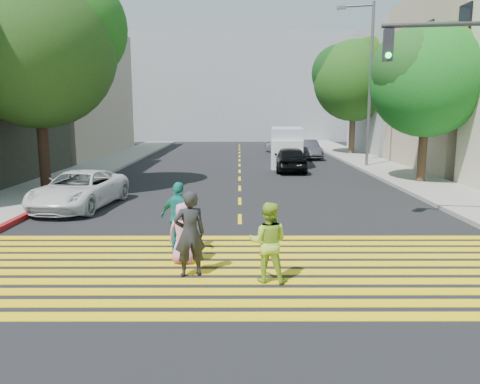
{
  "coord_description": "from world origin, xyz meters",
  "views": [
    {
      "loc": [
        -0.02,
        -8.56,
        3.41
      ],
      "look_at": [
        0.0,
        3.0,
        1.4
      ],
      "focal_mm": 35.0,
      "sensor_mm": 36.0,
      "label": 1
    }
  ],
  "objects_px": {
    "silver_car": "(279,146)",
    "white_sedan": "(79,190)",
    "dark_car_near": "(290,159)",
    "pedestrian_child": "(183,233)",
    "dark_car_parked": "(307,149)",
    "pedestrian_man": "(190,234)",
    "pedestrian_extra": "(179,217)",
    "tree_left": "(38,40)",
    "tree_right_near": "(428,75)",
    "tree_right_far": "(355,76)",
    "pedestrian_woman": "(268,242)",
    "white_van": "(286,148)"
  },
  "relations": [
    {
      "from": "silver_car",
      "to": "white_sedan",
      "type": "bearing_deg",
      "value": 58.47
    },
    {
      "from": "dark_car_near",
      "to": "silver_car",
      "type": "bearing_deg",
      "value": -91.04
    },
    {
      "from": "pedestrian_child",
      "to": "dark_car_parked",
      "type": "height_order",
      "value": "pedestrian_child"
    },
    {
      "from": "pedestrian_man",
      "to": "dark_car_parked",
      "type": "bearing_deg",
      "value": -120.33
    },
    {
      "from": "pedestrian_man",
      "to": "pedestrian_extra",
      "type": "relative_size",
      "value": 1.05
    },
    {
      "from": "silver_car",
      "to": "tree_left",
      "type": "bearing_deg",
      "value": 49.3
    },
    {
      "from": "tree_right_near",
      "to": "tree_right_far",
      "type": "bearing_deg",
      "value": 89.09
    },
    {
      "from": "tree_right_near",
      "to": "pedestrian_extra",
      "type": "bearing_deg",
      "value": -133.1
    },
    {
      "from": "white_sedan",
      "to": "silver_car",
      "type": "distance_m",
      "value": 23.68
    },
    {
      "from": "tree_left",
      "to": "pedestrian_extra",
      "type": "xyz_separation_m",
      "value": [
        6.65,
        -8.56,
        -5.36
      ]
    },
    {
      "from": "white_sedan",
      "to": "dark_car_parked",
      "type": "relative_size",
      "value": 1.15
    },
    {
      "from": "silver_car",
      "to": "dark_car_parked",
      "type": "height_order",
      "value": "dark_car_parked"
    },
    {
      "from": "pedestrian_extra",
      "to": "silver_car",
      "type": "height_order",
      "value": "pedestrian_extra"
    },
    {
      "from": "pedestrian_woman",
      "to": "white_sedan",
      "type": "bearing_deg",
      "value": -40.48
    },
    {
      "from": "pedestrian_extra",
      "to": "dark_car_near",
      "type": "distance_m",
      "value": 16.05
    },
    {
      "from": "white_van",
      "to": "pedestrian_woman",
      "type": "bearing_deg",
      "value": -92.34
    },
    {
      "from": "tree_right_near",
      "to": "white_sedan",
      "type": "bearing_deg",
      "value": -159.03
    },
    {
      "from": "pedestrian_woman",
      "to": "pedestrian_man",
      "type": "bearing_deg",
      "value": -3.32
    },
    {
      "from": "pedestrian_man",
      "to": "pedestrian_child",
      "type": "distance_m",
      "value": 0.85
    },
    {
      "from": "tree_right_near",
      "to": "pedestrian_extra",
      "type": "xyz_separation_m",
      "value": [
        -10.08,
        -10.77,
        -4.17
      ]
    },
    {
      "from": "dark_car_parked",
      "to": "tree_right_far",
      "type": "bearing_deg",
      "value": 29.76
    },
    {
      "from": "pedestrian_extra",
      "to": "dark_car_parked",
      "type": "relative_size",
      "value": 0.42
    },
    {
      "from": "white_sedan",
      "to": "dark_car_near",
      "type": "xyz_separation_m",
      "value": [
        8.59,
        10.16,
        0.07
      ]
    },
    {
      "from": "dark_car_parked",
      "to": "silver_car",
      "type": "bearing_deg",
      "value": 105.01
    },
    {
      "from": "white_van",
      "to": "white_sedan",
      "type": "bearing_deg",
      "value": -119.29
    },
    {
      "from": "pedestrian_man",
      "to": "pedestrian_woman",
      "type": "bearing_deg",
      "value": 151.09
    },
    {
      "from": "pedestrian_woman",
      "to": "white_van",
      "type": "relative_size",
      "value": 0.32
    },
    {
      "from": "tree_left",
      "to": "pedestrian_man",
      "type": "xyz_separation_m",
      "value": [
        7.08,
        -10.24,
        -5.32
      ]
    },
    {
      "from": "dark_car_parked",
      "to": "white_van",
      "type": "xyz_separation_m",
      "value": [
        -1.94,
        -4.43,
        0.45
      ]
    },
    {
      "from": "pedestrian_extra",
      "to": "silver_car",
      "type": "bearing_deg",
      "value": -75.48
    },
    {
      "from": "tree_right_near",
      "to": "pedestrian_woman",
      "type": "height_order",
      "value": "tree_right_near"
    },
    {
      "from": "pedestrian_man",
      "to": "silver_car",
      "type": "relative_size",
      "value": 0.43
    },
    {
      "from": "tree_left",
      "to": "dark_car_parked",
      "type": "relative_size",
      "value": 2.26
    },
    {
      "from": "tree_left",
      "to": "white_van",
      "type": "xyz_separation_m",
      "value": [
        11.09,
        9.74,
        -5.11
      ]
    },
    {
      "from": "tree_right_far",
      "to": "dark_car_near",
      "type": "xyz_separation_m",
      "value": [
        -5.96,
        -10.01,
        -5.29
      ]
    },
    {
      "from": "pedestrian_woman",
      "to": "tree_left",
      "type": "bearing_deg",
      "value": -41.68
    },
    {
      "from": "tree_right_far",
      "to": "pedestrian_child",
      "type": "height_order",
      "value": "tree_right_far"
    },
    {
      "from": "white_van",
      "to": "pedestrian_man",
      "type": "bearing_deg",
      "value": -96.95
    },
    {
      "from": "tree_right_far",
      "to": "pedestrian_child",
      "type": "xyz_separation_m",
      "value": [
        -10.11,
        -26.35,
        -5.31
      ]
    },
    {
      "from": "pedestrian_woman",
      "to": "dark_car_parked",
      "type": "relative_size",
      "value": 0.4
    },
    {
      "from": "white_sedan",
      "to": "white_van",
      "type": "relative_size",
      "value": 0.92
    },
    {
      "from": "dark_car_near",
      "to": "dark_car_parked",
      "type": "distance_m",
      "value": 7.56
    },
    {
      "from": "pedestrian_man",
      "to": "pedestrian_extra",
      "type": "height_order",
      "value": "pedestrian_man"
    },
    {
      "from": "silver_car",
      "to": "dark_car_parked",
      "type": "relative_size",
      "value": 1.03
    },
    {
      "from": "tree_left",
      "to": "silver_car",
      "type": "height_order",
      "value": "tree_left"
    },
    {
      "from": "pedestrian_child",
      "to": "white_van",
      "type": "xyz_separation_m",
      "value": [
        4.23,
        19.19,
        0.42
      ]
    },
    {
      "from": "silver_car",
      "to": "white_van",
      "type": "xyz_separation_m",
      "value": [
        -0.32,
        -8.91,
        0.51
      ]
    },
    {
      "from": "white_sedan",
      "to": "white_van",
      "type": "height_order",
      "value": "white_van"
    },
    {
      "from": "pedestrian_child",
      "to": "dark_car_parked",
      "type": "xyz_separation_m",
      "value": [
        6.17,
        23.62,
        -0.03
      ]
    },
    {
      "from": "pedestrian_man",
      "to": "pedestrian_extra",
      "type": "distance_m",
      "value": 1.74
    }
  ]
}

